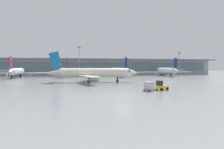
{
  "coord_description": "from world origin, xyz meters",
  "views": [
    {
      "loc": [
        -10.69,
        -37.78,
        5.12
      ],
      "look_at": [
        2.89,
        20.66,
        3.0
      ],
      "focal_mm": 36.6,
      "sensor_mm": 36.0,
      "label": 1
    }
  ],
  "objects": [
    {
      "name": "gate_airplane_2",
      "position": [
        -8.08,
        77.13,
        2.85
      ],
      "size": [
        26.62,
        28.65,
        9.49
      ],
      "rotation": [
        0.0,
        0.0,
        1.62
      ],
      "color": "silver",
      "rests_on": "ground_plane"
    },
    {
      "name": "apron_light_mast_1",
      "position": [
        -0.2,
        85.68,
        8.59
      ],
      "size": [
        1.8,
        0.36,
        15.79
      ],
      "color": "gray",
      "rests_on": "ground_plane"
    },
    {
      "name": "ground_plane",
      "position": [
        0.0,
        0.0,
        0.0
      ],
      "size": [
        400.0,
        400.0,
        0.0
      ],
      "primitive_type": "plane",
      "color": "gray"
    },
    {
      "name": "taxiing_regional_jet",
      "position": [
        -0.09,
        34.85,
        2.98
      ],
      "size": [
        30.0,
        27.74,
        9.93
      ],
      "rotation": [
        0.0,
        0.0,
        -0.11
      ],
      "color": "silver",
      "rests_on": "ground_plane"
    },
    {
      "name": "gate_airplane_1",
      "position": [
        -29.45,
        72.82,
        2.87
      ],
      "size": [
        26.91,
        28.89,
        9.58
      ],
      "rotation": [
        0.0,
        0.0,
        1.54
      ],
      "color": "white",
      "rests_on": "ground_plane"
    },
    {
      "name": "gate_airplane_3",
      "position": [
        18.28,
        72.41,
        2.87
      ],
      "size": [
        26.9,
        28.91,
        9.58
      ],
      "rotation": [
        0.0,
        0.0,
        1.61
      ],
      "color": "silver",
      "rests_on": "ground_plane"
    },
    {
      "name": "cargo_dolly_lead",
      "position": [
        7.54,
        6.52,
        1.05
      ],
      "size": [
        2.48,
        2.15,
        1.94
      ],
      "rotation": [
        0.0,
        0.0,
        0.3
      ],
      "color": "#595B60",
      "rests_on": "ground_plane"
    },
    {
      "name": "apron_light_mast_2",
      "position": [
        59.0,
        85.43,
        7.49
      ],
      "size": [
        1.8,
        0.36,
        13.61
      ],
      "color": "gray",
      "rests_on": "ground_plane"
    },
    {
      "name": "baggage_tug",
      "position": [
        10.76,
        7.53,
        0.89
      ],
      "size": [
        2.9,
        2.23,
        2.1
      ],
      "rotation": [
        0.0,
        0.0,
        0.3
      ],
      "color": "yellow",
      "rests_on": "ground_plane"
    },
    {
      "name": "terminal_concourse",
      "position": [
        0.0,
        94.35,
        4.92
      ],
      "size": [
        171.49,
        11.0,
        9.6
      ],
      "color": "#9EA3A8",
      "rests_on": "ground_plane"
    },
    {
      "name": "taxiway_centreline_stripe",
      "position": [
        0.29,
        32.81,
        0.0
      ],
      "size": [
        109.39,
        12.28,
        0.01
      ],
      "primitive_type": "cube",
      "rotation": [
        0.0,
        0.0,
        -0.11
      ],
      "color": "yellow",
      "rests_on": "ground_plane"
    },
    {
      "name": "gate_airplane_4",
      "position": [
        45.3,
        74.5,
        2.87
      ],
      "size": [
        26.84,
        28.95,
        9.58
      ],
      "rotation": [
        0.0,
        0.0,
        1.49
      ],
      "color": "white",
      "rests_on": "ground_plane"
    }
  ]
}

